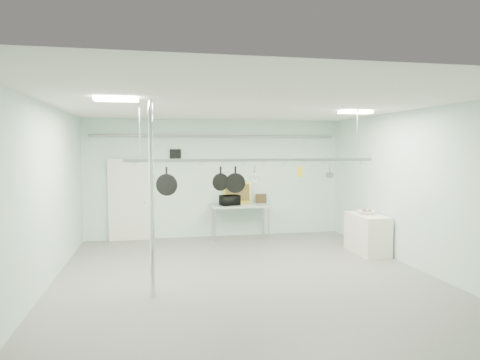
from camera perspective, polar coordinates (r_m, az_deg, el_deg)
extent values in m
plane|color=gray|center=(8.12, 0.91, -13.09)|extent=(8.00, 8.00, 0.00)
cube|color=silver|center=(7.79, 0.94, 9.91)|extent=(7.00, 8.00, 0.02)
cube|color=silver|center=(11.72, -3.21, 0.21)|extent=(7.00, 0.02, 3.20)
cube|color=silver|center=(9.19, 22.72, -1.21)|extent=(0.02, 8.00, 3.20)
cube|color=silver|center=(11.62, -14.47, -2.67)|extent=(1.10, 0.10, 2.20)
cube|color=black|center=(11.56, -8.62, 3.34)|extent=(0.30, 0.04, 0.30)
cylinder|color=gray|center=(11.60, -3.17, 5.86)|extent=(6.60, 0.07, 0.07)
cylinder|color=silver|center=(7.03, -11.70, -2.54)|extent=(0.08, 0.08, 3.20)
cube|color=#A1BDB0|center=(11.51, 0.05, -3.46)|extent=(1.60, 0.70, 0.05)
cylinder|color=#B7B7BC|center=(11.18, -3.31, -6.02)|extent=(0.04, 0.04, 0.86)
cylinder|color=#B7B7BC|center=(11.73, -3.69, -5.54)|extent=(0.04, 0.04, 0.86)
cylinder|color=#B7B7BC|center=(11.47, 3.87, -5.77)|extent=(0.04, 0.04, 0.86)
cylinder|color=#B7B7BC|center=(12.00, 3.17, -5.32)|extent=(0.04, 0.04, 0.86)
cube|color=white|center=(10.37, 16.60, -6.90)|extent=(0.60, 1.20, 0.90)
cube|color=#B7B7BC|center=(8.10, 1.87, 2.68)|extent=(4.80, 0.06, 0.06)
cylinder|color=#B7B7BC|center=(7.89, -13.23, 6.16)|extent=(0.02, 0.02, 0.94)
cylinder|color=#B7B7BC|center=(8.82, 15.36, 5.91)|extent=(0.02, 0.02, 0.94)
cube|color=white|center=(6.84, -16.16, 10.29)|extent=(0.65, 0.30, 0.05)
cube|color=white|center=(9.16, 15.13, 8.73)|extent=(0.65, 0.30, 0.05)
imported|color=black|center=(11.41, -1.37, -2.71)|extent=(0.57, 0.47, 0.27)
cylinder|color=white|center=(11.48, -0.64, -2.81)|extent=(0.15, 0.15, 0.22)
cube|color=gold|center=(11.76, -0.37, -1.75)|extent=(0.79, 0.17, 0.58)
cube|color=#372813|center=(11.92, 2.83, -2.47)|extent=(0.30, 0.09, 0.25)
imported|color=white|center=(10.33, 16.52, -4.15)|extent=(0.39, 0.39, 0.09)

